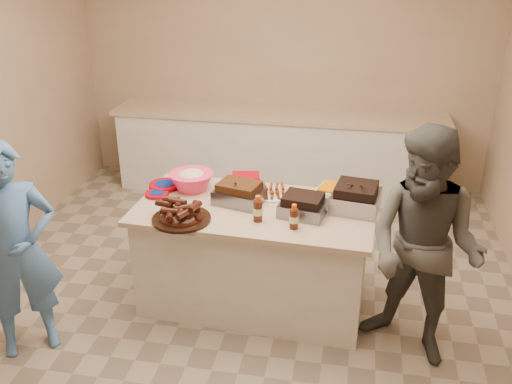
% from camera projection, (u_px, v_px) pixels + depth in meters
% --- Properties ---
extents(room, '(4.50, 5.00, 2.70)m').
position_uv_depth(room, '(237.00, 301.00, 4.53)').
color(room, tan).
rests_on(room, ground).
extents(back_counter, '(3.60, 0.64, 0.90)m').
position_uv_depth(back_counter, '(278.00, 152.00, 6.31)').
color(back_counter, silver).
rests_on(back_counter, ground).
extents(island, '(1.80, 1.01, 0.83)m').
position_uv_depth(island, '(255.00, 300.00, 4.53)').
color(island, silver).
rests_on(island, ground).
extents(rib_platter, '(0.44, 0.44, 0.17)m').
position_uv_depth(rib_platter, '(182.00, 220.00, 4.00)').
color(rib_platter, '#3B1209').
rests_on(rib_platter, island).
extents(pulled_pork_tray, '(0.40, 0.34, 0.10)m').
position_uv_depth(pulled_pork_tray, '(239.00, 203.00, 4.26)').
color(pulled_pork_tray, '#47230F').
rests_on(pulled_pork_tray, island).
extents(brisket_tray, '(0.36, 0.31, 0.09)m').
position_uv_depth(brisket_tray, '(303.00, 214.00, 4.08)').
color(brisket_tray, black).
rests_on(brisket_tray, island).
extents(roasting_pan, '(0.38, 0.38, 0.13)m').
position_uv_depth(roasting_pan, '(355.00, 209.00, 4.16)').
color(roasting_pan, gray).
rests_on(roasting_pan, island).
extents(coleslaw_bowl, '(0.36, 0.36, 0.24)m').
position_uv_depth(coleslaw_bowl, '(192.00, 190.00, 4.47)').
color(coleslaw_bowl, '#FF2E61').
rests_on(coleslaw_bowl, island).
extents(sausage_plate, '(0.32, 0.32, 0.04)m').
position_uv_depth(sausage_plate, '(272.00, 196.00, 4.37)').
color(sausage_plate, silver).
rests_on(sausage_plate, island).
extents(mac_cheese_dish, '(0.38, 0.32, 0.09)m').
position_uv_depth(mac_cheese_dish, '(339.00, 197.00, 4.34)').
color(mac_cheese_dish, '#D57102').
rests_on(mac_cheese_dish, island).
extents(bbq_bottle_a, '(0.07, 0.07, 0.19)m').
position_uv_depth(bbq_bottle_a, '(258.00, 221.00, 3.99)').
color(bbq_bottle_a, '#3D180C').
rests_on(bbq_bottle_a, island).
extents(bbq_bottle_b, '(0.06, 0.06, 0.18)m').
position_uv_depth(bbq_bottle_b, '(294.00, 228.00, 3.89)').
color(bbq_bottle_b, '#3D180C').
rests_on(bbq_bottle_b, island).
extents(mustard_bottle, '(0.05, 0.05, 0.13)m').
position_uv_depth(mustard_bottle, '(222.00, 198.00, 4.32)').
color(mustard_bottle, '#EDA200').
rests_on(mustard_bottle, island).
extents(sauce_bowl, '(0.15, 0.05, 0.15)m').
position_uv_depth(sauce_bowl, '(247.00, 189.00, 4.48)').
color(sauce_bowl, silver).
rests_on(sauce_bowl, island).
extents(plate_stack_large, '(0.26, 0.26, 0.03)m').
position_uv_depth(plate_stack_large, '(165.00, 187.00, 4.52)').
color(plate_stack_large, '#8F000D').
rests_on(plate_stack_large, island).
extents(plate_stack_small, '(0.19, 0.19, 0.03)m').
position_uv_depth(plate_stack_small, '(157.00, 195.00, 4.37)').
color(plate_stack_small, '#8F000D').
rests_on(plate_stack_small, island).
extents(plastic_cup, '(0.09, 0.09, 0.09)m').
position_uv_depth(plastic_cup, '(184.00, 180.00, 4.65)').
color(plastic_cup, '#A15014').
rests_on(plastic_cup, island).
extents(basket_stack, '(0.24, 0.20, 0.11)m').
position_uv_depth(basket_stack, '(246.00, 187.00, 4.51)').
color(basket_stack, '#8F000D').
rests_on(basket_stack, island).
extents(guest_blue, '(1.34, 1.56, 0.36)m').
position_uv_depth(guest_blue, '(35.00, 344.00, 4.05)').
color(guest_blue, '#4571AC').
rests_on(guest_blue, ground).
extents(guest_gray, '(1.50, 1.81, 0.62)m').
position_uv_depth(guest_gray, '(410.00, 350.00, 4.00)').
color(guest_gray, '#504D48').
rests_on(guest_gray, ground).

